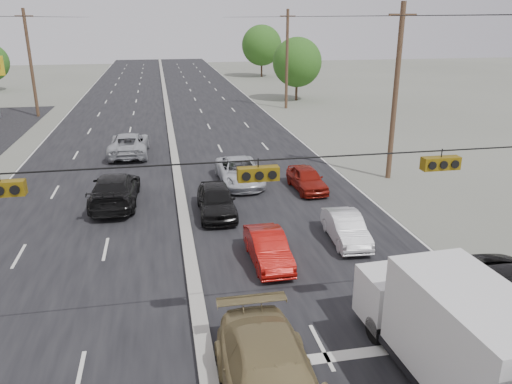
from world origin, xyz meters
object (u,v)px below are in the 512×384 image
Objects in this scene: utility_pole_left_c at (31,63)px; box_truck at (452,332)px; utility_pole_right_c at (287,59)px; queue_car_b at (346,228)px; red_sedan at (268,248)px; utility_pole_right_b at (396,92)px; queue_car_e at (307,179)px; oncoming_far at (129,144)px; oncoming_near at (115,190)px; tree_right_mid at (297,62)px; queue_car_c at (240,172)px; tree_right_far at (262,45)px; queue_car_a at (216,200)px.

utility_pole_left_c reaches higher than box_truck.
utility_pole_left_c is at bearing 180.00° from utility_pole_right_c.
utility_pole_left_c is at bearing 123.77° from queue_car_b.
red_sedan reaches higher than queue_car_b.
utility_pole_left_c is at bearing 135.00° from utility_pole_right_b.
oncoming_far is at bearing 133.78° from queue_car_e.
oncoming_near reaches higher than red_sedan.
tree_right_mid is at bearing -118.10° from oncoming_near.
box_truck is at bearing -90.19° from queue_car_b.
red_sedan is 0.99× the size of queue_car_e.
utility_pole_right_b is 18.20m from oncoming_far.
red_sedan is at bearing -106.91° from tree_right_mid.
queue_car_e is 0.69× the size of oncoming_near.
utility_pole_right_b reaches higher than oncoming_near.
utility_pole_right_c reaches higher than queue_car_e.
utility_pole_right_c is at bearing 69.37° from queue_car_c.
box_truck is at bearing -97.83° from tree_right_far.
utility_pole_right_c is at bearing -96.65° from tree_right_far.
queue_car_e is at bearing 27.85° from queue_car_a.
utility_pole_left_c reaches higher than queue_car_b.
utility_pole_right_c is 2.67× the size of queue_car_b.
tree_right_far is at bearing 83.35° from utility_pole_right_c.
utility_pole_right_b reaches higher than tree_right_far.
queue_car_b is at bearing -70.27° from queue_car_c.
queue_car_b is (-5.80, -8.17, -4.49)m from utility_pole_right_b.
tree_right_mid is 0.88× the size of tree_right_far.
queue_car_c is (1.88, 4.55, -0.03)m from queue_car_a.
utility_pole_right_b is 18.60m from box_truck.
utility_pole_right_c is 27.22m from queue_car_e.
box_truck is 1.66× the size of red_sedan.
utility_pole_left_c is 33.03m from queue_car_e.
oncoming_near is (-10.03, 6.59, 0.20)m from queue_car_b.
oncoming_far is (-6.57, 7.82, 0.07)m from queue_car_c.
oncoming_near is (-9.42, 15.53, -0.80)m from box_truck.
queue_car_a is (-10.88, -29.00, -4.37)m from utility_pole_right_c.
utility_pole_right_c is 30.20m from tree_right_far.
queue_car_a reaches higher than queue_car_e.
queue_car_e is at bearing 83.83° from box_truck.
utility_pole_right_b is at bearing -94.76° from tree_right_mid.
oncoming_near is at bearing -70.96° from utility_pole_left_c.
tree_right_far is 1.59× the size of queue_car_c.
queue_car_a is 1.14× the size of queue_car_e.
queue_car_e is (-5.50, -1.29, -4.45)m from utility_pole_right_b.
tree_right_far reaches higher than queue_car_c.
queue_car_a is at bearing -103.70° from tree_right_far.
queue_car_c is (-11.50, -29.45, -3.62)m from tree_right_mid.
utility_pole_right_c is at bearing -118.74° from oncoming_near.
red_sedan is at bearing -65.79° from utility_pole_left_c.
tree_right_far reaches higher than oncoming_near.
tree_right_far is at bearing 79.30° from box_truck.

